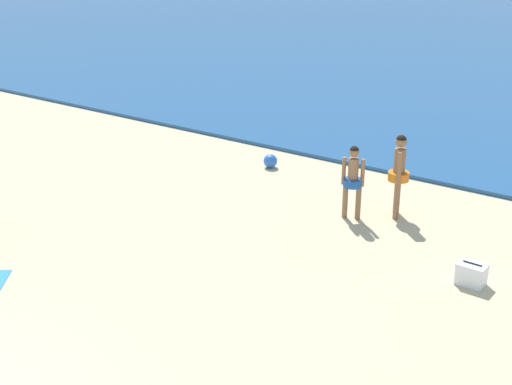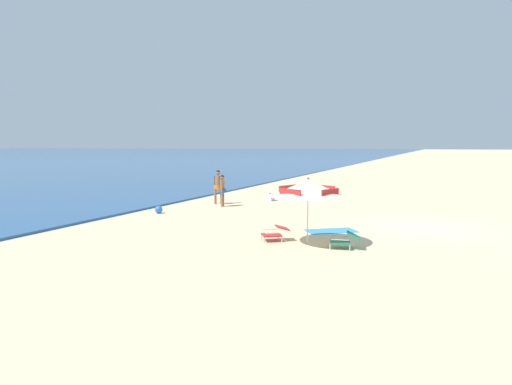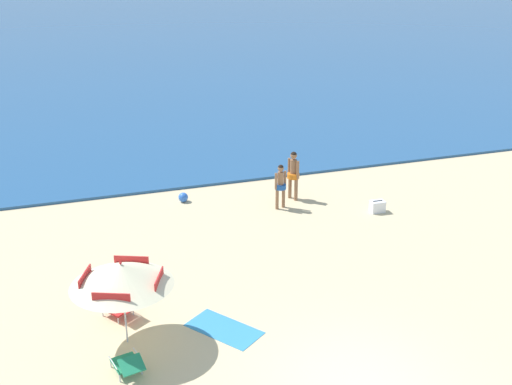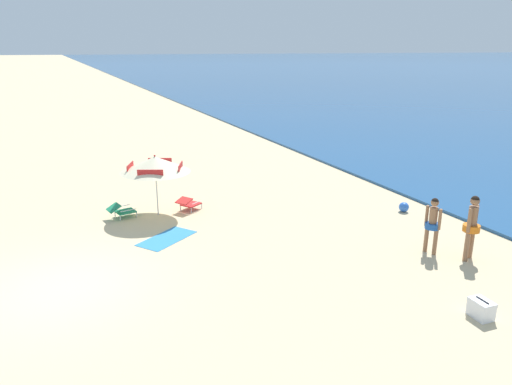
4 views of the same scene
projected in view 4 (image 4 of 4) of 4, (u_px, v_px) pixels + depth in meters
ground_plane at (64, 288)px, 11.41m from camera, size 800.00×800.00×0.00m
beach_umbrella_striped_main at (155, 164)px, 15.91m from camera, size 3.13×3.13×2.09m
lounge_chair_under_umbrella at (121, 210)px, 16.01m from camera, size 0.71×0.98×0.52m
lounge_chair_beside_umbrella at (189, 203)px, 16.74m from camera, size 0.92×1.00×0.50m
person_standing_near_shore at (472, 223)px, 12.65m from camera, size 0.44×0.50×1.79m
person_standing_beside at (433, 222)px, 13.09m from camera, size 0.46×0.39×1.60m
cooler_box at (481, 309)px, 10.10m from camera, size 0.51×0.37×0.43m
beach_ball at (404, 207)px, 16.64m from camera, size 0.34×0.34×0.34m
beach_towel at (167, 238)px, 14.34m from camera, size 1.78×1.99×0.01m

